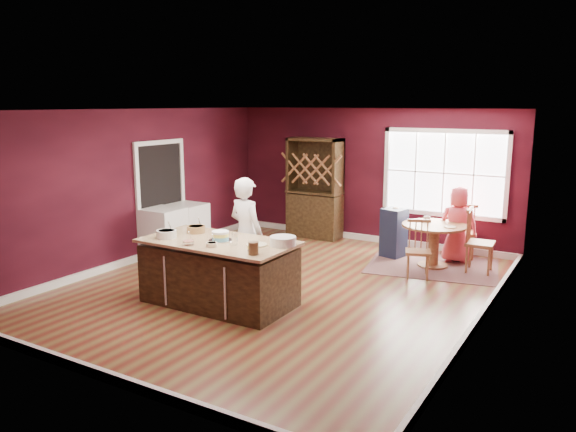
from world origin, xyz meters
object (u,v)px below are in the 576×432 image
object	(u,v)px
baker	(246,234)
seated_woman	(458,225)
layer_cake	(220,236)
hutch	(315,188)
high_chair	(394,232)
chair_north	(463,230)
chair_south	(418,249)
dryer	(187,228)
chair_east	(480,240)
washer	(164,234)
kitchen_island	(219,274)
dining_table	(434,237)
toddler	(400,213)

from	to	relation	value
baker	seated_woman	xyz separation A→B (m)	(2.40, 3.10, -0.17)
layer_cake	hutch	size ratio (longest dim) A/B	0.16
layer_cake	high_chair	xyz separation A→B (m)	(1.22, 3.61, -0.52)
baker	chair_north	distance (m)	4.20
chair_south	high_chair	size ratio (longest dim) A/B	1.01
high_chair	dryer	bearing A→B (deg)	-141.69
chair_east	washer	distance (m)	5.51
kitchen_island	layer_cake	size ratio (longest dim) A/B	6.50
hutch	chair_south	bearing A→B (deg)	-30.73
dining_table	hutch	bearing A→B (deg)	162.14
layer_cake	chair_east	distance (m)	4.44
chair_east	chair_south	bearing A→B (deg)	131.33
chair_east	chair_north	distance (m)	0.88
layer_cake	hutch	world-z (taller)	hutch
baker	washer	bearing A→B (deg)	-3.08
chair_east	seated_woman	xyz separation A→B (m)	(-0.49, 0.43, 0.14)
chair_south	dryer	world-z (taller)	chair_south
layer_cake	chair_north	distance (m)	4.79
chair_east	layer_cake	bearing A→B (deg)	136.82
dining_table	chair_east	xyz separation A→B (m)	(0.76, 0.06, 0.02)
chair_north	seated_woman	bearing A→B (deg)	66.64
hutch	dryer	bearing A→B (deg)	-123.44
kitchen_island	dining_table	xyz separation A→B (m)	(2.07, 3.36, 0.10)
hutch	washer	distance (m)	3.36
chair_east	seated_woman	bearing A→B (deg)	44.62
kitchen_island	hutch	xyz separation A→B (m)	(-0.75, 4.27, 0.61)
chair_east	dryer	size ratio (longest dim) A/B	1.19
washer	toddler	bearing A→B (deg)	33.57
kitchen_island	baker	xyz separation A→B (m)	(-0.05, 0.76, 0.42)
washer	chair_east	bearing A→B (deg)	22.27
dining_table	dryer	size ratio (longest dim) A/B	1.20
seated_woman	washer	xyz separation A→B (m)	(-4.61, -2.52, -0.22)
chair_south	chair_east	bearing A→B (deg)	25.57
chair_east	toddler	world-z (taller)	chair_east
chair_south	hutch	bearing A→B (deg)	129.72
baker	seated_woman	world-z (taller)	baker
high_chair	toddler	xyz separation A→B (m)	(0.07, 0.09, 0.34)
chair_south	seated_woman	distance (m)	1.29
chair_east	chair_north	size ratio (longest dim) A/B	1.05
washer	chair_north	bearing A→B (deg)	31.42
chair_east	toddler	distance (m)	1.56
dryer	high_chair	bearing A→B (deg)	25.16
layer_cake	toddler	xyz separation A→B (m)	(1.29, 3.70, -0.18)
chair_east	toddler	size ratio (longest dim) A/B	4.23
chair_east	toddler	xyz separation A→B (m)	(-1.51, 0.29, 0.26)
dining_table	high_chair	xyz separation A→B (m)	(-0.82, 0.26, -0.06)
hutch	seated_woman	bearing A→B (deg)	-7.68
layer_cake	chair_south	world-z (taller)	layer_cake
seated_woman	high_chair	distance (m)	1.14
chair_north	washer	bearing A→B (deg)	12.59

